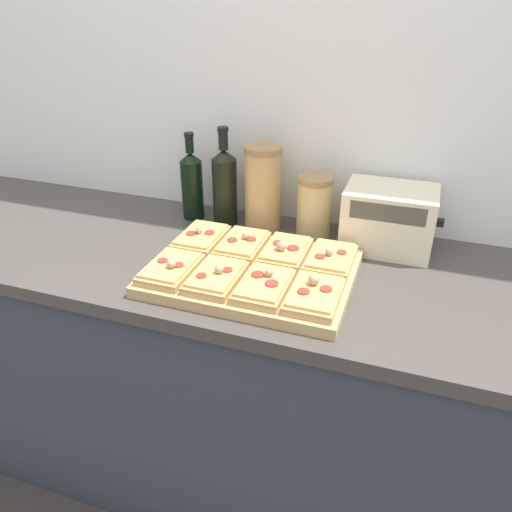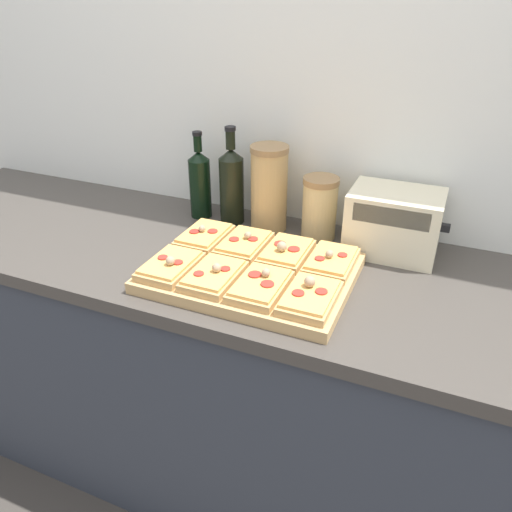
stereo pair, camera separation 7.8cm
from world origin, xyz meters
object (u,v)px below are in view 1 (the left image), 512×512
object	(u,v)px
olive_oil_bottle	(192,184)
wine_bottle	(225,185)
cutting_board	(252,273)
grain_jar_short	(314,206)
toaster_oven	(389,219)
grain_jar_tall	(263,188)

from	to	relation	value
olive_oil_bottle	wine_bottle	bearing A→B (deg)	0.00
cutting_board	grain_jar_short	size ratio (longest dim) A/B	2.74
cutting_board	grain_jar_short	xyz separation A→B (m)	(0.09, 0.31, 0.08)
wine_bottle	toaster_oven	world-z (taller)	wine_bottle
olive_oil_bottle	toaster_oven	distance (m)	0.63
olive_oil_bottle	wine_bottle	size ratio (longest dim) A/B	0.91
olive_oil_bottle	cutting_board	bearing A→B (deg)	-43.98
olive_oil_bottle	wine_bottle	xyz separation A→B (m)	(0.12, 0.00, 0.01)
olive_oil_bottle	toaster_oven	size ratio (longest dim) A/B	1.03
olive_oil_bottle	grain_jar_tall	xyz separation A→B (m)	(0.24, 0.00, 0.02)
grain_jar_short	toaster_oven	bearing A→B (deg)	-2.57
grain_jar_tall	grain_jar_short	distance (m)	0.17
olive_oil_bottle	grain_jar_tall	size ratio (longest dim) A/B	1.06
wine_bottle	grain_jar_short	distance (m)	0.30
wine_bottle	grain_jar_short	size ratio (longest dim) A/B	1.63
olive_oil_bottle	grain_jar_short	distance (m)	0.41
olive_oil_bottle	toaster_oven	bearing A→B (deg)	-0.91
olive_oil_bottle	grain_jar_tall	bearing A→B (deg)	0.00
cutting_board	toaster_oven	size ratio (longest dim) A/B	1.89
wine_bottle	grain_jar_short	world-z (taller)	wine_bottle
olive_oil_bottle	grain_jar_short	size ratio (longest dim) A/B	1.49
wine_bottle	olive_oil_bottle	bearing A→B (deg)	-180.00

